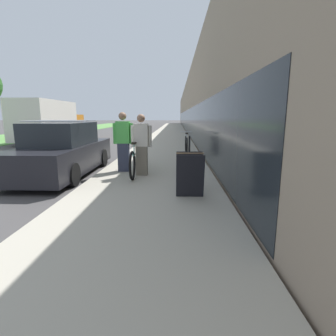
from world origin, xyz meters
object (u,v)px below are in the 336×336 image
object	(u,v)px
sandwich_board_sign	(190,174)
parked_sedan_curbside	(63,152)
person_bystander	(123,142)
cruiser_bike_nearest	(186,144)
tandem_bicycle	(138,159)
moving_truck	(50,121)
bike_rack_hoop	(189,144)
person_rider	(141,145)

from	to	relation	value
sandwich_board_sign	parked_sedan_curbside	world-z (taller)	parked_sedan_curbside
person_bystander	cruiser_bike_nearest	bearing A→B (deg)	62.98
tandem_bicycle	person_bystander	xyz separation A→B (m)	(-0.44, 0.16, 0.47)
cruiser_bike_nearest	sandwich_board_sign	bearing A→B (deg)	-91.56
person_bystander	cruiser_bike_nearest	size ratio (longest dim) A/B	0.95
parked_sedan_curbside	cruiser_bike_nearest	bearing A→B (deg)	45.68
moving_truck	parked_sedan_curbside	bearing A→B (deg)	-62.81
tandem_bicycle	bike_rack_hoop	distance (m)	3.71
person_rider	sandwich_board_sign	distance (m)	2.30
person_bystander	bike_rack_hoop	world-z (taller)	person_bystander
person_bystander	tandem_bicycle	bearing A→B (deg)	-20.61
bike_rack_hoop	parked_sedan_curbside	bearing A→B (deg)	-141.54
cruiser_bike_nearest	person_rider	bearing A→B (deg)	-107.59
person_bystander	sandwich_board_sign	bearing A→B (deg)	-52.51
cruiser_bike_nearest	sandwich_board_sign	xyz separation A→B (m)	(-0.17, -6.35, 0.06)
person_rider	person_bystander	bearing A→B (deg)	140.32
tandem_bicycle	sandwich_board_sign	xyz separation A→B (m)	(1.40, -2.24, 0.05)
cruiser_bike_nearest	parked_sedan_curbside	xyz separation A→B (m)	(-3.84, -3.93, 0.19)
person_rider	moving_truck	bearing A→B (deg)	125.60
tandem_bicycle	cruiser_bike_nearest	world-z (taller)	tandem_bicycle
person_rider	sandwich_board_sign	bearing A→B (deg)	-56.92
cruiser_bike_nearest	moving_truck	distance (m)	11.06
tandem_bicycle	bike_rack_hoop	size ratio (longest dim) A/B	3.16
person_bystander	cruiser_bike_nearest	xyz separation A→B (m)	(2.01, 3.95, -0.48)
bike_rack_hoop	moving_truck	bearing A→B (deg)	142.38
person_bystander	moving_truck	bearing A→B (deg)	124.68
tandem_bicycle	moving_truck	world-z (taller)	moving_truck
person_bystander	cruiser_bike_nearest	distance (m)	4.46
bike_rack_hoop	sandwich_board_sign	world-z (taller)	sandwich_board_sign
tandem_bicycle	person_bystander	distance (m)	0.66
bike_rack_hoop	cruiser_bike_nearest	distance (m)	0.82
person_bystander	sandwich_board_sign	xyz separation A→B (m)	(1.84, -2.40, -0.42)
tandem_bicycle	bike_rack_hoop	world-z (taller)	tandem_bicycle
bike_rack_hoop	parked_sedan_curbside	world-z (taller)	parked_sedan_curbside
sandwich_board_sign	parked_sedan_curbside	xyz separation A→B (m)	(-3.67, 2.42, 0.13)
person_rider	bike_rack_hoop	size ratio (longest dim) A/B	1.99
bike_rack_hoop	tandem_bicycle	bearing A→B (deg)	-116.81
tandem_bicycle	sandwich_board_sign	bearing A→B (deg)	-57.89
tandem_bicycle	parked_sedan_curbside	xyz separation A→B (m)	(-2.27, 0.18, 0.18)
bike_rack_hoop	sandwich_board_sign	size ratio (longest dim) A/B	0.94
person_bystander	bike_rack_hoop	distance (m)	3.80
person_rider	cruiser_bike_nearest	bearing A→B (deg)	72.41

